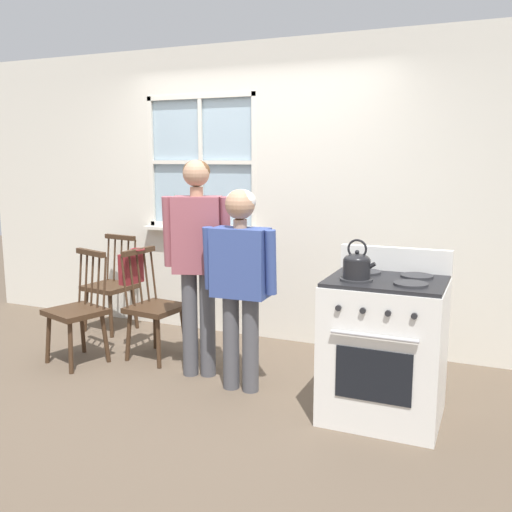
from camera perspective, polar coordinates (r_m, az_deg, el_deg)
name	(u,v)px	position (r m, az deg, el deg)	size (l,w,h in m)	color
ground_plane	(184,389)	(4.35, -7.24, -13.02)	(16.00, 16.00, 0.00)	brown
wall_back	(262,196)	(5.26, 0.58, 5.99)	(6.40, 0.16, 2.70)	silver
chair_by_window	(154,308)	(4.89, -10.18, -5.14)	(0.45, 0.46, 0.93)	#3D2819
chair_near_wall	(111,287)	(5.77, -14.29, -2.98)	(0.47, 0.45, 0.93)	#3D2819
chair_center_cluster	(78,311)	(4.93, -17.39, -5.31)	(0.52, 0.51, 0.93)	#3D2819
person_elderly_left	(197,249)	(4.33, -5.88, 0.74)	(0.52, 0.31, 1.66)	#4C4C51
person_teen_center	(240,270)	(4.04, -1.57, -1.40)	(0.55, 0.23, 1.46)	#4C4C51
stove	(384,347)	(3.82, 12.70, -8.87)	(0.74, 0.68, 1.08)	white
kettle	(357,265)	(3.59, 10.04, -0.88)	(0.21, 0.17, 0.25)	black
potted_plant	(174,218)	(5.60, -8.18, 3.74)	(0.14, 0.14, 0.34)	beige
handbag	(131,268)	(4.97, -12.36, -1.14)	(0.21, 0.23, 0.31)	maroon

